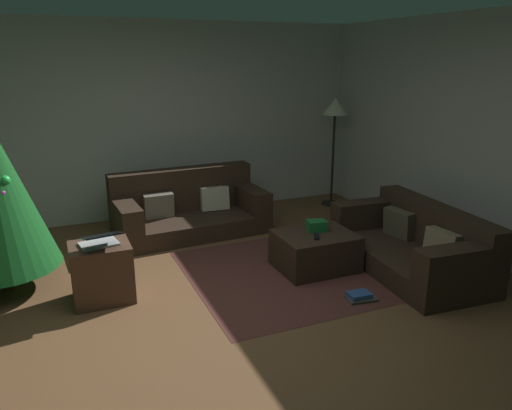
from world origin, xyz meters
The scene contains 13 objects.
ground_plane centered at (0.00, 0.00, 0.00)m, with size 6.40×6.40×0.00m, color brown.
rear_partition centered at (0.00, 3.14, 1.30)m, with size 6.40×0.12×2.60m, color #BCB7B2.
corner_partition centered at (3.14, 0.00, 1.30)m, with size 0.12×6.40×2.60m, color #B5B0AB.
couch_left centered at (0.39, 2.26, 0.29)m, with size 1.89×0.99×0.77m.
couch_right centered at (2.24, 0.20, 0.26)m, with size 1.01×1.82×0.66m.
ottoman centered at (1.29, 0.61, 0.19)m, with size 0.78×0.63×0.38m, color #332319.
gift_box centered at (1.34, 0.68, 0.44)m, with size 0.20×0.15×0.11m, color #19662D.
tv_remote centered at (1.24, 0.50, 0.39)m, with size 0.05×0.16×0.02m, color black.
side_table centered at (-0.83, 0.76, 0.26)m, with size 0.52×0.44×0.53m, color #4C3323.
laptop centered at (-0.82, 0.71, 0.58)m, with size 0.37×0.42×0.16m.
book_stack centered at (1.32, -0.18, 0.03)m, with size 0.29×0.20×0.07m.
corner_lamp centered at (2.69, 2.57, 1.34)m, with size 0.36×0.36×1.58m.
area_rug centered at (1.29, 0.61, 0.00)m, with size 2.60×2.00×0.01m, color #562C26.
Camera 1 is at (-1.14, -3.53, 2.12)m, focal length 34.54 mm.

